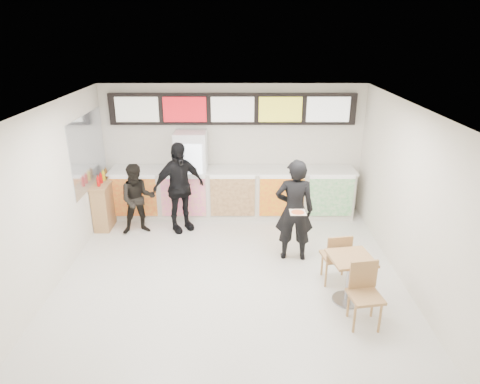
{
  "coord_description": "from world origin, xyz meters",
  "views": [
    {
      "loc": [
        0.16,
        -6.13,
        4.18
      ],
      "look_at": [
        0.16,
        1.2,
        1.32
      ],
      "focal_mm": 32.0,
      "sensor_mm": 36.0,
      "label": 1
    }
  ],
  "objects_px": {
    "service_counter": "(233,193)",
    "customer_mid": "(179,187)",
    "customer_left": "(138,199)",
    "customer_main": "(294,210)",
    "condiment_ledge": "(105,203)",
    "drinks_fridge": "(192,175)",
    "cafe_table": "(350,271)"
  },
  "relations": [
    {
      "from": "service_counter",
      "to": "customer_mid",
      "type": "height_order",
      "value": "customer_mid"
    },
    {
      "from": "customer_mid",
      "to": "customer_left",
      "type": "bearing_deg",
      "value": 156.8
    },
    {
      "from": "customer_main",
      "to": "customer_left",
      "type": "xyz_separation_m",
      "value": [
        -3.17,
        1.08,
        -0.22
      ]
    },
    {
      "from": "customer_main",
      "to": "condiment_ledge",
      "type": "xyz_separation_m",
      "value": [
        -3.99,
        1.45,
        -0.47
      ]
    },
    {
      "from": "customer_left",
      "to": "service_counter",
      "type": "bearing_deg",
      "value": 9.07
    },
    {
      "from": "condiment_ledge",
      "to": "drinks_fridge",
      "type": "bearing_deg",
      "value": 15.99
    },
    {
      "from": "service_counter",
      "to": "customer_mid",
      "type": "distance_m",
      "value": 1.42
    },
    {
      "from": "customer_main",
      "to": "customer_mid",
      "type": "bearing_deg",
      "value": -24.62
    },
    {
      "from": "drinks_fridge",
      "to": "cafe_table",
      "type": "bearing_deg",
      "value": -50.03
    },
    {
      "from": "customer_left",
      "to": "condiment_ledge",
      "type": "distance_m",
      "value": 0.93
    },
    {
      "from": "customer_main",
      "to": "customer_left",
      "type": "distance_m",
      "value": 3.35
    },
    {
      "from": "customer_main",
      "to": "customer_left",
      "type": "bearing_deg",
      "value": -15.48
    },
    {
      "from": "condiment_ledge",
      "to": "customer_mid",
      "type": "bearing_deg",
      "value": -7.28
    },
    {
      "from": "service_counter",
      "to": "customer_mid",
      "type": "bearing_deg",
      "value": -146.94
    },
    {
      "from": "drinks_fridge",
      "to": "customer_main",
      "type": "relative_size",
      "value": 1.01
    },
    {
      "from": "drinks_fridge",
      "to": "cafe_table",
      "type": "distance_m",
      "value": 4.44
    },
    {
      "from": "service_counter",
      "to": "cafe_table",
      "type": "relative_size",
      "value": 3.28
    },
    {
      "from": "service_counter",
      "to": "condiment_ledge",
      "type": "relative_size",
      "value": 4.58
    },
    {
      "from": "service_counter",
      "to": "condiment_ledge",
      "type": "xyz_separation_m",
      "value": [
        -2.82,
        -0.52,
        -0.05
      ]
    },
    {
      "from": "customer_mid",
      "to": "cafe_table",
      "type": "xyz_separation_m",
      "value": [
        3.04,
        -2.63,
        -0.42
      ]
    },
    {
      "from": "customer_left",
      "to": "customer_mid",
      "type": "height_order",
      "value": "customer_mid"
    },
    {
      "from": "drinks_fridge",
      "to": "condiment_ledge",
      "type": "relative_size",
      "value": 1.65
    },
    {
      "from": "customer_main",
      "to": "cafe_table",
      "type": "xyz_separation_m",
      "value": [
        0.73,
        -1.4,
        -0.42
      ]
    },
    {
      "from": "customer_left",
      "to": "cafe_table",
      "type": "xyz_separation_m",
      "value": [
        3.9,
        -2.49,
        -0.21
      ]
    },
    {
      "from": "customer_left",
      "to": "cafe_table",
      "type": "distance_m",
      "value": 4.63
    },
    {
      "from": "drinks_fridge",
      "to": "condiment_ledge",
      "type": "distance_m",
      "value": 2.02
    },
    {
      "from": "service_counter",
      "to": "customer_main",
      "type": "height_order",
      "value": "customer_main"
    },
    {
      "from": "customer_main",
      "to": "customer_left",
      "type": "relative_size",
      "value": 1.28
    },
    {
      "from": "service_counter",
      "to": "drinks_fridge",
      "type": "relative_size",
      "value": 2.78
    },
    {
      "from": "cafe_table",
      "to": "condiment_ledge",
      "type": "distance_m",
      "value": 5.52
    },
    {
      "from": "customer_left",
      "to": "condiment_ledge",
      "type": "bearing_deg",
      "value": 141.61
    },
    {
      "from": "customer_left",
      "to": "cafe_table",
      "type": "relative_size",
      "value": 0.91
    }
  ]
}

